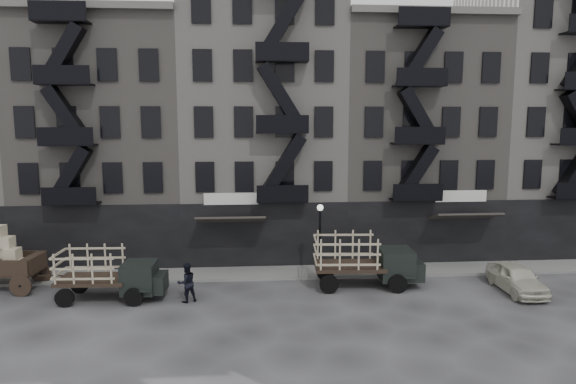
{
  "coord_description": "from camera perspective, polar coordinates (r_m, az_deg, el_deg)",
  "views": [
    {
      "loc": [
        -0.91,
        -25.23,
        9.05
      ],
      "look_at": [
        1.31,
        4.0,
        4.8
      ],
      "focal_mm": 32.0,
      "sensor_mm": 36.0,
      "label": 1
    }
  ],
  "objects": [
    {
      "name": "ground",
      "position": [
        26.82,
        -2.2,
        -11.47
      ],
      "size": [
        140.0,
        140.0,
        0.0
      ],
      "primitive_type": "plane",
      "color": "#38383A",
      "rests_on": "ground"
    },
    {
      "name": "sidewalk",
      "position": [
        30.35,
        -2.47,
        -8.95
      ],
      "size": [
        55.0,
        2.5,
        0.15
      ],
      "primitive_type": "cube",
      "color": "slate",
      "rests_on": "ground"
    },
    {
      "name": "building_midwest",
      "position": [
        36.25,
        -18.96,
        5.37
      ],
      "size": [
        10.0,
        11.35,
        16.2
      ],
      "color": "slate",
      "rests_on": "ground"
    },
    {
      "name": "building_center",
      "position": [
        35.07,
        -2.89,
        7.35
      ],
      "size": [
        10.0,
        11.35,
        18.2
      ],
      "color": "#A9A39B",
      "rests_on": "ground"
    },
    {
      "name": "building_mideast",
      "position": [
        36.75,
        12.99,
        5.63
      ],
      "size": [
        10.0,
        11.35,
        16.2
      ],
      "color": "slate",
      "rests_on": "ground"
    },
    {
      "name": "building_east",
      "position": [
        40.82,
        26.7,
        7.32
      ],
      "size": [
        10.0,
        11.35,
        19.2
      ],
      "color": "#A9A39B",
      "rests_on": "ground"
    },
    {
      "name": "lamp_post",
      "position": [
        28.79,
        3.57,
        -4.33
      ],
      "size": [
        0.36,
        0.36,
        4.28
      ],
      "color": "black",
      "rests_on": "ground"
    },
    {
      "name": "stake_truck_west",
      "position": [
        27.38,
        -19.34,
        -8.22
      ],
      "size": [
        5.33,
        2.37,
        2.63
      ],
      "rotation": [
        0.0,
        0.0,
        -0.04
      ],
      "color": "black",
      "rests_on": "ground"
    },
    {
      "name": "stake_truck_east",
      "position": [
        28.06,
        8.5,
        -7.14
      ],
      "size": [
        5.86,
        2.68,
        2.88
      ],
      "rotation": [
        0.0,
        0.0,
        -0.06
      ],
      "color": "black",
      "rests_on": "ground"
    },
    {
      "name": "car_east",
      "position": [
        29.73,
        24.06,
        -8.72
      ],
      "size": [
        1.81,
        4.35,
        1.47
      ],
      "primitive_type": "imported",
      "rotation": [
        0.0,
        0.0,
        -0.02
      ],
      "color": "beige",
      "rests_on": "ground"
    },
    {
      "name": "pedestrian_mid",
      "position": [
        26.17,
        -11.2,
        -9.84
      ],
      "size": [
        1.2,
        1.11,
        1.98
      ],
      "primitive_type": "imported",
      "rotation": [
        0.0,
        0.0,
        3.63
      ],
      "color": "black",
      "rests_on": "ground"
    }
  ]
}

